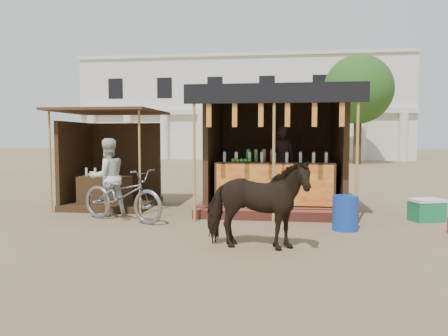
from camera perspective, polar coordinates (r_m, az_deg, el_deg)
ground at (r=7.42m, az=-1.64°, el=-9.38°), size 120.00×120.00×0.00m
main_stall at (r=10.51m, az=6.74°, el=0.23°), size 3.60×3.61×2.78m
secondary_stall at (r=11.26m, az=-15.07°, el=-0.54°), size 2.40×2.40×2.38m
cow at (r=6.69m, az=4.25°, el=-4.80°), size 1.70×0.89×1.39m
motorbike at (r=9.20m, az=-13.13°, el=-3.45°), size 2.17×1.43×1.08m
bystander at (r=9.92m, az=-14.98°, el=-1.14°), size 1.04×1.03×1.70m
blue_barrel at (r=8.41m, az=15.55°, el=-5.68°), size 0.56×0.56×0.64m
cooler at (r=9.92m, az=24.95°, el=-4.98°), size 0.75×0.62×0.46m
background_building at (r=37.27m, az=2.69°, el=7.48°), size 26.00×7.45×8.18m
tree at (r=29.78m, az=16.73°, el=9.46°), size 4.50×4.40×7.00m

